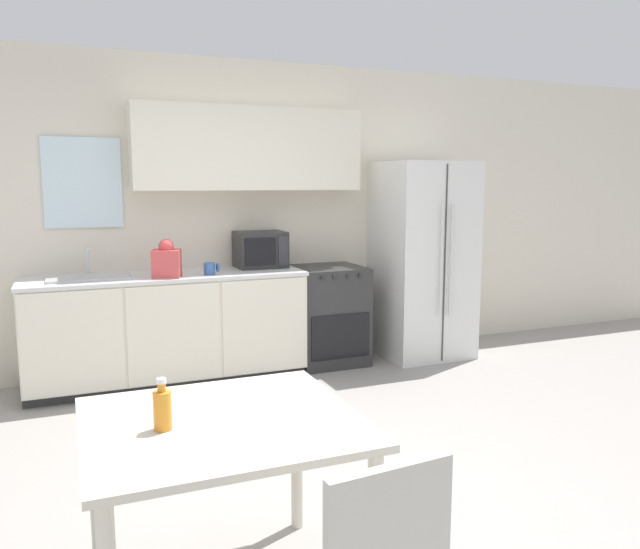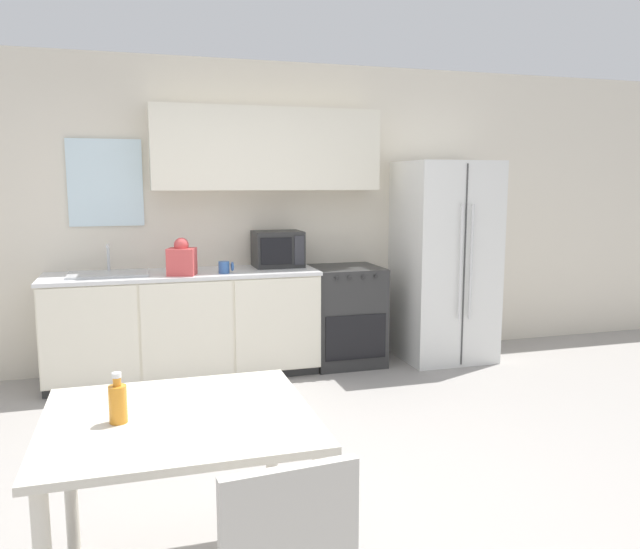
# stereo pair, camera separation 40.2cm
# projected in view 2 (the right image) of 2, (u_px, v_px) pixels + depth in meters

# --- Properties ---
(ground_plane) EXTENTS (12.00, 12.00, 0.00)m
(ground_plane) POSITION_uv_depth(u_px,v_px,m) (278.00, 476.00, 3.51)
(ground_plane) COLOR gray
(wall_back) EXTENTS (12.00, 0.38, 2.70)m
(wall_back) POSITION_uv_depth(u_px,v_px,m) (226.00, 203.00, 5.52)
(wall_back) COLOR beige
(wall_back) RESTS_ON ground_plane
(kitchen_counter) EXTENTS (2.23, 0.66, 0.90)m
(kitchen_counter) POSITION_uv_depth(u_px,v_px,m) (185.00, 325.00, 5.25)
(kitchen_counter) COLOR #333333
(kitchen_counter) RESTS_ON ground_plane
(oven_range) EXTENTS (0.63, 0.62, 0.89)m
(oven_range) POSITION_uv_depth(u_px,v_px,m) (345.00, 315.00, 5.67)
(oven_range) COLOR #2D2D2D
(oven_range) RESTS_ON ground_plane
(refrigerator) EXTENTS (0.81, 0.79, 1.83)m
(refrigerator) POSITION_uv_depth(u_px,v_px,m) (444.00, 261.00, 5.80)
(refrigerator) COLOR silver
(refrigerator) RESTS_ON ground_plane
(kitchen_sink) EXTENTS (0.62, 0.39, 0.24)m
(kitchen_sink) POSITION_uv_depth(u_px,v_px,m) (108.00, 273.00, 5.02)
(kitchen_sink) COLOR #B7BABC
(kitchen_sink) RESTS_ON kitchen_counter
(microwave) EXTENTS (0.42, 0.35, 0.32)m
(microwave) POSITION_uv_depth(u_px,v_px,m) (278.00, 249.00, 5.51)
(microwave) COLOR #282828
(microwave) RESTS_ON kitchen_counter
(coffee_mug) EXTENTS (0.12, 0.09, 0.10)m
(coffee_mug) POSITION_uv_depth(u_px,v_px,m) (225.00, 267.00, 5.12)
(coffee_mug) COLOR #335999
(coffee_mug) RESTS_ON kitchen_counter
(grocery_bag_0) EXTENTS (0.26, 0.24, 0.30)m
(grocery_bag_0) POSITION_uv_depth(u_px,v_px,m) (182.00, 259.00, 5.01)
(grocery_bag_0) COLOR #D14C4C
(grocery_bag_0) RESTS_ON kitchen_counter
(dining_table) EXTENTS (1.02, 0.92, 0.75)m
(dining_table) POSITION_uv_depth(u_px,v_px,m) (180.00, 441.00, 2.42)
(dining_table) COLOR beige
(dining_table) RESTS_ON ground_plane
(drink_bottle) EXTENTS (0.07, 0.07, 0.19)m
(drink_bottle) POSITION_uv_depth(u_px,v_px,m) (118.00, 402.00, 2.31)
(drink_bottle) COLOR orange
(drink_bottle) RESTS_ON dining_table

